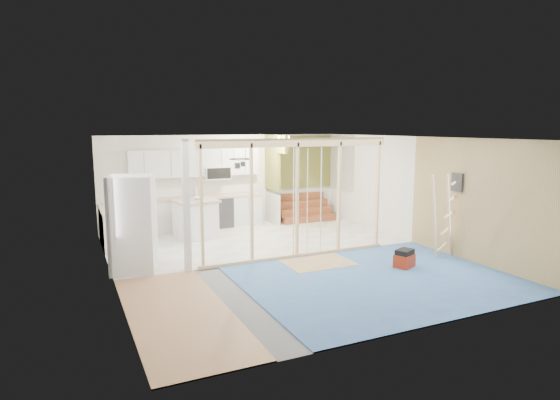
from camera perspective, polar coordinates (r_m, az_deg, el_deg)
name	(u,v)px	position (r m, az deg, el deg)	size (l,w,h in m)	color
room	(285,200)	(9.89, 0.55, 0.04)	(7.01, 8.01, 2.61)	slate
floor_overlays	(286,257)	(10.26, 0.77, -7.02)	(7.00, 8.00, 0.03)	silver
stud_frame	(274,187)	(9.75, -0.73, 1.63)	(4.66, 0.14, 2.60)	beige
base_cabinets	(175,217)	(12.68, -12.66, -2.02)	(4.45, 2.24, 0.93)	silver
upper_cabinets	(198,164)	(13.12, -10.01, 4.38)	(3.60, 0.41, 0.85)	silver
green_partition	(294,190)	(14.09, 1.66, 1.24)	(2.25, 1.51, 2.60)	olive
pot_rack	(240,161)	(11.43, -4.93, 4.72)	(0.52, 0.52, 0.72)	black
sheathing_panel	(480,202)	(10.39, 23.20, -0.26)	(0.02, 4.00, 2.60)	tan
electrical_panel	(457,182)	(10.72, 20.76, 2.03)	(0.04, 0.30, 0.40)	#343439
ceiling_light	(284,137)	(13.09, 0.45, 7.66)	(0.32, 0.32, 0.08)	#FFEABF
fridge	(133,224)	(9.53, -17.46, -2.84)	(1.03, 1.00, 1.90)	silver
island	(195,219)	(12.13, -10.28, -2.30)	(1.14, 1.14, 1.00)	white
bowl	(199,198)	(12.05, -9.86, 0.22)	(0.25, 0.25, 0.06)	white
soap_bottle_a	(196,190)	(13.09, -10.25, 1.15)	(0.12, 0.12, 0.32)	#B5B7CA
soap_bottle_b	(253,190)	(13.49, -3.36, 1.22)	(0.08, 0.08, 0.18)	silver
toolbox	(404,259)	(9.85, 14.93, -6.97)	(0.49, 0.44, 0.38)	maroon
ladder	(444,216)	(10.63, 19.33, -1.82)	(0.97, 0.20, 1.84)	beige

